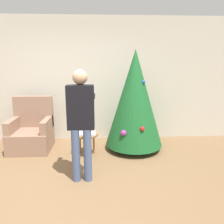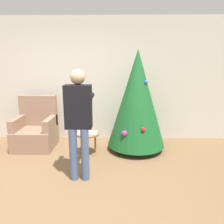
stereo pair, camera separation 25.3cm
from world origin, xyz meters
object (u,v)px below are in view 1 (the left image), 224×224
(armchair, at_px, (32,132))
(side_stool, at_px, (86,137))
(christmas_tree, at_px, (135,98))
(person_standing, at_px, (81,117))

(armchair, distance_m, side_stool, 1.19)
(christmas_tree, relative_size, armchair, 1.88)
(christmas_tree, distance_m, person_standing, 1.49)
(person_standing, bearing_deg, christmas_tree, 50.26)
(armchair, height_order, person_standing, person_standing)
(person_standing, bearing_deg, armchair, 132.21)
(armchair, xyz_separation_m, person_standing, (1.12, -1.24, 0.63))
(christmas_tree, bearing_deg, armchair, 177.35)
(person_standing, xyz_separation_m, side_stool, (0.01, 0.87, -0.61))
(armchair, relative_size, person_standing, 0.64)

